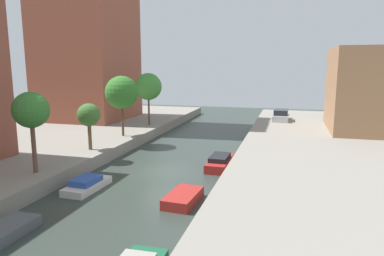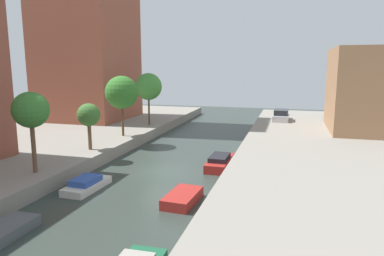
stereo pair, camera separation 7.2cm
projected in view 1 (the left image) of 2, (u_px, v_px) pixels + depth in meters
name	position (u px, v px, depth m)	size (l,w,h in m)	color
ground_plane	(161.00, 172.00, 25.94)	(84.00, 84.00, 0.00)	#2D3833
apartment_tower_far	(85.00, 10.00, 43.48)	(10.00, 10.54, 26.93)	brown
low_block_right	(382.00, 90.00, 36.07)	(10.00, 10.47, 8.55)	#9E704C
street_tree_1	(31.00, 111.00, 21.80)	(2.26, 2.26, 5.16)	brown
street_tree_2	(89.00, 115.00, 28.12)	(1.85, 1.85, 3.77)	brown
street_tree_3	(122.00, 92.00, 33.44)	(3.14, 3.14, 5.79)	brown
street_tree_4	(148.00, 87.00, 39.67)	(3.03, 3.03, 5.92)	brown
parked_car	(281.00, 116.00, 43.79)	(2.00, 4.61, 1.37)	#B7B7BC
moored_boat_left_2	(87.00, 185.00, 22.15)	(1.65, 3.52, 0.82)	beige
moored_boat_right_2	(183.00, 198.00, 20.03)	(1.76, 3.10, 0.59)	maroon
moored_boat_right_3	(220.00, 162.00, 27.04)	(1.59, 4.38, 1.00)	maroon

